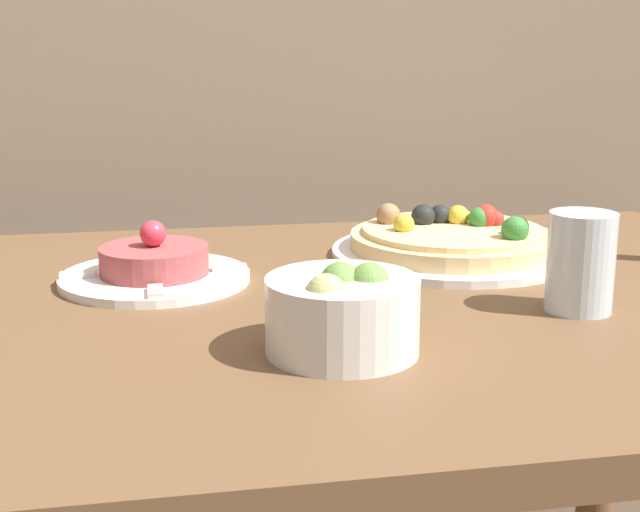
# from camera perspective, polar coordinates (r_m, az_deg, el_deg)

# --- Properties ---
(dining_table) EXTENTS (1.26, 0.79, 0.74)m
(dining_table) POSITION_cam_1_polar(r_m,az_deg,el_deg) (0.98, -2.33, -8.51)
(dining_table) COLOR brown
(dining_table) RESTS_ON ground_plane
(pizza_plate) EXTENTS (0.31, 0.31, 0.06)m
(pizza_plate) POSITION_cam_1_polar(r_m,az_deg,el_deg) (1.15, 8.53, 0.91)
(pizza_plate) COLOR white
(pizza_plate) RESTS_ON dining_table
(tartare_plate) EXTENTS (0.22, 0.22, 0.07)m
(tartare_plate) POSITION_cam_1_polar(r_m,az_deg,el_deg) (1.04, -10.54, -0.75)
(tartare_plate) COLOR white
(tartare_plate) RESTS_ON dining_table
(small_bowl) EXTENTS (0.14, 0.14, 0.08)m
(small_bowl) POSITION_cam_1_polar(r_m,az_deg,el_deg) (0.79, 1.46, -3.64)
(small_bowl) COLOR white
(small_bowl) RESTS_ON dining_table
(drinking_glass) EXTENTS (0.07, 0.07, 0.10)m
(drinking_glass) POSITION_cam_1_polar(r_m,az_deg,el_deg) (0.94, 16.34, -0.38)
(drinking_glass) COLOR silver
(drinking_glass) RESTS_ON dining_table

